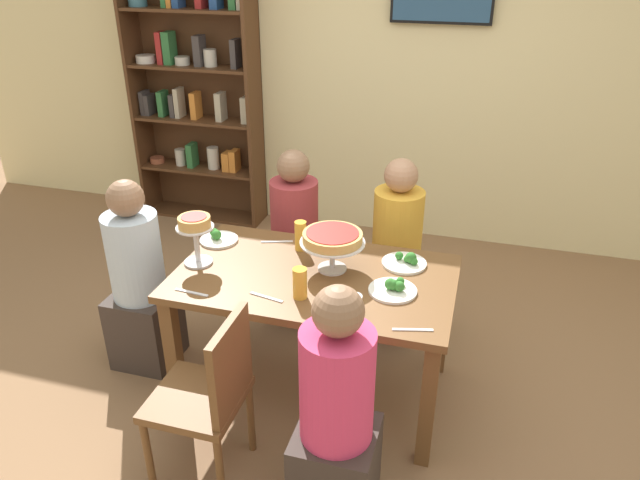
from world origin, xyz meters
TOP-DOWN VIEW (x-y plane):
  - ground_plane at (0.00, 0.00)m, footprint 12.00×12.00m
  - rear_partition at (0.00, 2.20)m, footprint 8.00×0.12m
  - dining_table at (0.00, 0.00)m, footprint 1.42×0.84m
  - bookshelf at (-1.64, 2.01)m, footprint 1.10×0.30m
  - diner_near_right at (0.31, -0.74)m, footprint 0.34×0.34m
  - diner_far_left at (-0.34, 0.70)m, footprint 0.34×0.34m
  - diner_far_right at (0.31, 0.72)m, footprint 0.34×0.34m
  - diner_head_west at (-1.03, -0.02)m, footprint 0.34×0.34m
  - chair_near_left at (-0.28, -0.69)m, footprint 0.40×0.40m
  - deep_dish_pizza_stand at (0.07, 0.08)m, footprint 0.33×0.33m
  - personal_pizza_stand at (-0.62, -0.05)m, footprint 0.20×0.20m
  - salad_plate_near_diner at (-0.64, 0.21)m, footprint 0.22×0.22m
  - salad_plate_far_diner at (0.41, -0.05)m, footprint 0.24×0.24m
  - salad_plate_spare at (0.43, 0.24)m, footprint 0.24×0.24m
  - beer_glass_amber_tall at (-0.15, 0.25)m, footprint 0.07×0.07m
  - beer_glass_amber_short at (-0.01, -0.22)m, footprint 0.07×0.07m
  - water_glass_clear_near at (0.27, -0.29)m, footprint 0.07×0.07m
  - cutlery_fork_near at (-0.31, 0.29)m, footprint 0.18×0.07m
  - cutlery_knife_near at (-0.16, -0.27)m, footprint 0.18×0.05m
  - cutlery_fork_far at (-0.52, -0.33)m, footprint 0.18×0.03m
  - cutlery_knife_far at (0.55, -0.34)m, footprint 0.18×0.06m

SIDE VIEW (x-z plane):
  - ground_plane at x=0.00m, z-range 0.00..0.00m
  - chair_near_left at x=-0.28m, z-range 0.05..0.92m
  - diner_near_right at x=0.31m, z-range -0.08..1.07m
  - diner_far_left at x=-0.34m, z-range -0.08..1.07m
  - diner_far_right at x=0.31m, z-range -0.08..1.07m
  - diner_head_west at x=-1.03m, z-range -0.08..1.07m
  - dining_table at x=0.00m, z-range 0.27..1.01m
  - cutlery_fork_near at x=-0.31m, z-range 0.74..0.74m
  - cutlery_knife_near at x=-0.16m, z-range 0.74..0.74m
  - cutlery_fork_far at x=-0.52m, z-range 0.74..0.74m
  - cutlery_knife_far at x=0.55m, z-range 0.74..0.74m
  - salad_plate_near_diner at x=-0.64m, z-range 0.72..0.79m
  - salad_plate_spare at x=0.43m, z-range 0.72..0.79m
  - salad_plate_far_diner at x=0.41m, z-range 0.73..0.80m
  - water_glass_clear_near at x=0.27m, z-range 0.74..0.84m
  - beer_glass_amber_short at x=-0.01m, z-range 0.74..0.89m
  - beer_glass_amber_tall at x=-0.15m, z-range 0.74..0.91m
  - deep_dish_pizza_stand at x=0.07m, z-range 0.81..1.02m
  - personal_pizza_stand at x=-0.62m, z-range 0.81..1.08m
  - bookshelf at x=-1.64m, z-range 0.04..2.25m
  - rear_partition at x=0.00m, z-range 0.00..2.80m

